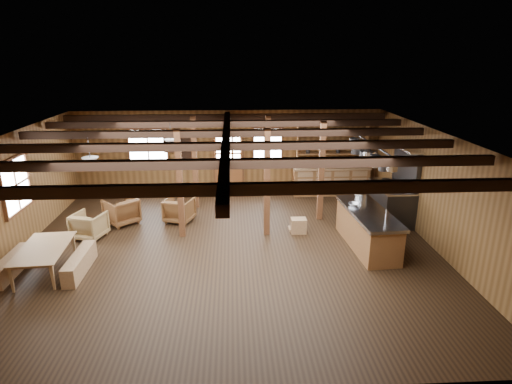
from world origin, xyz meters
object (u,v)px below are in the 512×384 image
(kitchen_island, at_px, (367,229))
(armchair_a, at_px, (121,211))
(armchair_c, at_px, (89,225))
(commercial_range, at_px, (393,197))
(armchair_b, at_px, (179,210))
(dining_table, at_px, (47,260))

(kitchen_island, relative_size, armchair_a, 3.17)
(kitchen_island, relative_size, armchair_c, 3.39)
(commercial_range, relative_size, armchair_b, 2.87)
(armchair_b, xyz_separation_m, armchair_c, (-2.17, -1.02, -0.00))
(armchair_a, relative_size, armchair_b, 1.07)
(commercial_range, distance_m, armchair_c, 8.25)
(armchair_b, bearing_deg, kitchen_island, 176.51)
(kitchen_island, xyz_separation_m, armchair_a, (-6.36, 1.86, -0.11))
(armchair_c, bearing_deg, armchair_a, -105.59)
(commercial_range, xyz_separation_m, dining_table, (-8.54, -2.62, -0.38))
(commercial_range, height_order, armchair_c, commercial_range)
(dining_table, xyz_separation_m, armchair_a, (0.93, 2.77, 0.07))
(commercial_range, bearing_deg, dining_table, -162.94)
(kitchen_island, distance_m, armchair_c, 7.01)
(armchair_a, xyz_separation_m, armchair_c, (-0.59, -0.94, -0.02))
(commercial_range, height_order, dining_table, commercial_range)
(kitchen_island, bearing_deg, dining_table, -176.40)
(kitchen_island, bearing_deg, commercial_range, 50.14)
(armchair_a, bearing_deg, kitchen_island, 121.45)
(kitchen_island, xyz_separation_m, commercial_range, (1.26, 1.71, 0.20))
(kitchen_island, height_order, armchair_a, kitchen_island)
(dining_table, distance_m, armchair_b, 3.80)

